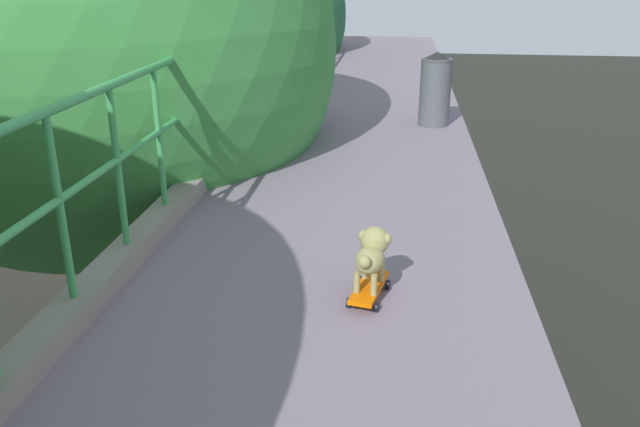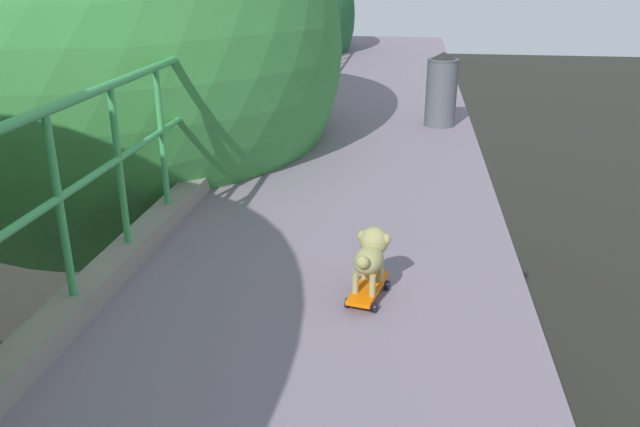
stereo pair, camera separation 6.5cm
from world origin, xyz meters
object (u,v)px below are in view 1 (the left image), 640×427
car_white_fifth (117,310)px  toy_skateboard (369,288)px  city_bus (125,140)px  small_dog (372,251)px  litter_bin (435,88)px

car_white_fifth → toy_skateboard: 11.06m
city_bus → toy_skateboard: toy_skateboard is taller
car_white_fifth → small_dog: bearing=-54.7°
car_white_fifth → city_bus: bearing=111.4°
litter_bin → city_bus: bearing=126.9°
city_bus → litter_bin: bearing=-53.1°
car_white_fifth → city_bus: 10.63m
city_bus → small_dog: bearing=-61.9°
city_bus → litter_bin: 17.35m
city_bus → litter_bin: (10.06, -13.41, 4.47)m
car_white_fifth → litter_bin: bearing=-29.8°
city_bus → small_dog: size_ratio=28.60×
toy_skateboard → car_white_fifth: bearing=125.2°
car_white_fifth → city_bus: size_ratio=0.40×
city_bus → litter_bin: size_ratio=12.69×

